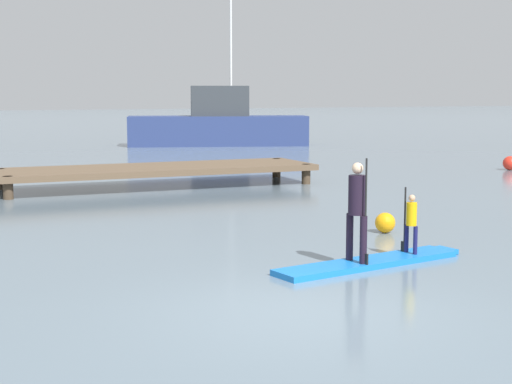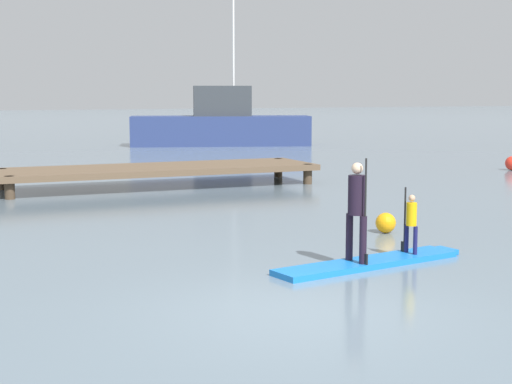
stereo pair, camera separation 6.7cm
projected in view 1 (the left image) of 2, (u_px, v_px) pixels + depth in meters
ground_plane at (302, 312)px, 10.41m from camera, size 240.00×240.00×0.00m
paddleboard_near at (371, 262)px, 13.23m from camera, size 3.80×1.29×0.10m
paddler_adult at (357, 205)px, 12.90m from camera, size 0.34×0.52×1.75m
paddler_child_solo at (411, 220)px, 13.66m from camera, size 0.21×0.37×1.16m
fishing_boat_white_large at (218, 125)px, 42.39m from camera, size 9.87×4.93×9.12m
floating_dock at (158, 170)px, 24.07m from camera, size 9.70×2.86×0.63m
mooring_buoy_near at (510, 163)px, 29.23m from camera, size 0.53×0.53×0.53m
mooring_buoy_far at (385, 223)px, 16.24m from camera, size 0.42×0.42×0.42m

